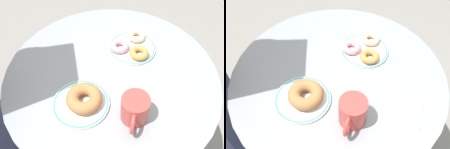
{
  "view_description": "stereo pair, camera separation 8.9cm",
  "coord_description": "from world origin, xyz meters",
  "views": [
    {
      "loc": [
        -0.51,
        -0.26,
        1.45
      ],
      "look_at": [
        -0.01,
        -0.01,
        0.76
      ],
      "focal_mm": 40.85,
      "sensor_mm": 36.0,
      "label": 1
    },
    {
      "loc": [
        -0.47,
        -0.34,
        1.45
      ],
      "look_at": [
        -0.01,
        -0.01,
        0.76
      ],
      "focal_mm": 40.85,
      "sensor_mm": 36.0,
      "label": 2
    }
  ],
  "objects": [
    {
      "name": "plate_right",
      "position": [
        0.16,
        -0.01,
        0.74
      ],
      "size": [
        0.18,
        0.18,
        0.01
      ],
      "color": "white",
      "rests_on": "cafe_table"
    },
    {
      "name": "donut_glazed",
      "position": [
        0.21,
        -0.01,
        0.76
      ],
      "size": [
        0.09,
        0.09,
        0.02
      ],
      "primitive_type": "torus",
      "rotation": [
        0.0,
        0.0,
        0.36
      ],
      "color": "#E0B789",
      "rests_on": "plate_right"
    },
    {
      "name": "donut_cinnamon",
      "position": [
        -0.15,
        0.02,
        0.77
      ],
      "size": [
        0.15,
        0.15,
        0.04
      ],
      "primitive_type": "torus",
      "rotation": [
        0.0,
        0.0,
        1.84
      ],
      "color": "#A36B3D",
      "rests_on": "plate_left"
    },
    {
      "name": "plate_left",
      "position": [
        -0.16,
        0.03,
        0.74
      ],
      "size": [
        0.19,
        0.19,
        0.01
      ],
      "color": "white",
      "rests_on": "cafe_table"
    },
    {
      "name": "donut_old_fashioned",
      "position": [
        0.12,
        -0.05,
        0.76
      ],
      "size": [
        0.07,
        0.07,
        0.02
      ],
      "primitive_type": "torus",
      "rotation": [
        0.0,
        0.0,
        4.7
      ],
      "color": "#BC7F42",
      "rests_on": "plate_right"
    },
    {
      "name": "donut_pink_frosted",
      "position": [
        0.12,
        0.03,
        0.76
      ],
      "size": [
        0.1,
        0.1,
        0.02
      ],
      "primitive_type": "torus",
      "rotation": [
        0.0,
        0.0,
        4.15
      ],
      "color": "pink",
      "rests_on": "plate_right"
    },
    {
      "name": "paper_napkin",
      "position": [
        0.01,
        -0.25,
        0.74
      ],
      "size": [
        0.15,
        0.15,
        0.01
      ],
      "primitive_type": "cube",
      "rotation": [
        0.0,
        0.0,
        0.3
      ],
      "color": "white",
      "rests_on": "cafe_table"
    },
    {
      "name": "coffee_mug",
      "position": [
        -0.12,
        -0.14,
        0.78
      ],
      "size": [
        0.13,
        0.09,
        0.09
      ],
      "color": "#B73D38",
      "rests_on": "cafe_table"
    },
    {
      "name": "cafe_table",
      "position": [
        0.0,
        0.0,
        0.52
      ],
      "size": [
        0.78,
        0.78,
        0.74
      ],
      "color": "gray",
      "rests_on": "ground"
    }
  ]
}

